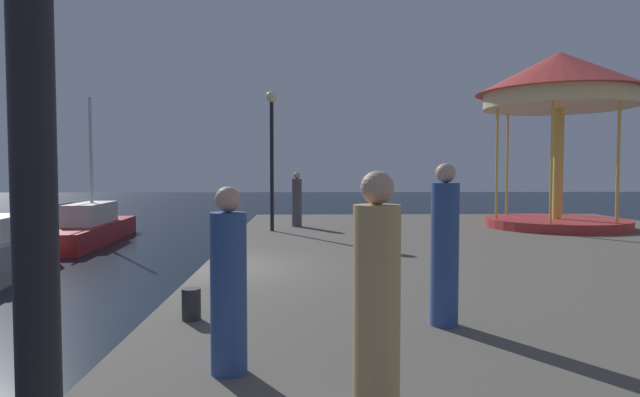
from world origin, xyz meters
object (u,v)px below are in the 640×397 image
(carousel, at_px, (559,96))
(person_near_carousel, at_px, (445,249))
(person_by_the_water, at_px, (377,311))
(person_far_corner, at_px, (229,286))
(person_mid_promenade, at_px, (297,201))
(sailboat_red, at_px, (89,228))
(bollard_south, at_px, (219,274))
(lamp_post_mid_promenade, at_px, (272,136))
(bollard_center, at_px, (191,304))

(carousel, relative_size, person_near_carousel, 2.95)
(carousel, bearing_deg, person_by_the_water, -119.54)
(carousel, distance_m, person_near_carousel, 13.73)
(person_far_corner, height_order, person_mid_promenade, person_mid_promenade)
(sailboat_red, distance_m, person_by_the_water, 18.95)
(bollard_south, bearing_deg, person_by_the_water, -69.55)
(sailboat_red, distance_m, person_far_corner, 17.33)
(sailboat_red, relative_size, person_by_the_water, 3.98)
(person_far_corner, relative_size, person_mid_promenade, 0.93)
(person_far_corner, bearing_deg, lamp_post_mid_promenade, 91.33)
(lamp_post_mid_promenade, distance_m, person_mid_promenade, 2.66)
(bollard_center, height_order, person_mid_promenade, person_mid_promenade)
(carousel, relative_size, person_far_corner, 3.35)
(lamp_post_mid_promenade, bearing_deg, bollard_center, -92.47)
(person_by_the_water, bearing_deg, bollard_center, 122.45)
(person_far_corner, bearing_deg, person_by_the_water, -44.78)
(bollard_south, height_order, person_near_carousel, person_near_carousel)
(person_far_corner, bearing_deg, bollard_south, 99.99)
(sailboat_red, distance_m, carousel, 17.44)
(sailboat_red, height_order, lamp_post_mid_promenade, sailboat_red)
(bollard_center, distance_m, person_far_corner, 2.08)
(person_far_corner, relative_size, person_by_the_water, 0.92)
(person_far_corner, bearing_deg, sailboat_red, 115.18)
(bollard_south, relative_size, person_by_the_water, 0.21)
(carousel, height_order, person_far_corner, carousel)
(carousel, distance_m, person_by_the_water, 16.61)
(bollard_center, bearing_deg, person_far_corner, -68.53)
(bollard_south, relative_size, person_near_carousel, 0.20)
(sailboat_red, relative_size, bollard_south, 18.80)
(bollard_south, xyz_separation_m, person_by_the_water, (1.90, -5.10, 0.69))
(bollard_south, height_order, person_by_the_water, person_by_the_water)
(person_by_the_water, bearing_deg, lamp_post_mid_promenade, 96.38)
(bollard_south, height_order, person_mid_promenade, person_mid_promenade)
(person_near_carousel, bearing_deg, carousel, 59.21)
(bollard_center, xyz_separation_m, person_by_the_water, (1.94, -3.06, 0.69))
(bollard_center, bearing_deg, carousel, 48.05)
(lamp_post_mid_promenade, relative_size, person_mid_promenade, 2.35)
(sailboat_red, bearing_deg, carousel, -9.37)
(carousel, bearing_deg, lamp_post_mid_promenade, -175.57)
(person_mid_promenade, bearing_deg, lamp_post_mid_promenade, -118.79)
(lamp_post_mid_promenade, height_order, person_mid_promenade, lamp_post_mid_promenade)
(carousel, xyz_separation_m, person_near_carousel, (-6.80, -11.41, -3.47))
(lamp_post_mid_promenade, height_order, bollard_south, lamp_post_mid_promenade)
(lamp_post_mid_promenade, relative_size, person_near_carousel, 2.22)
(carousel, height_order, person_mid_promenade, carousel)
(carousel, distance_m, bollard_south, 14.05)
(bollard_center, bearing_deg, bollard_south, 88.82)
(sailboat_red, distance_m, person_near_carousel, 17.24)
(sailboat_red, relative_size, bollard_center, 18.80)
(lamp_post_mid_promenade, relative_size, bollard_center, 11.01)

